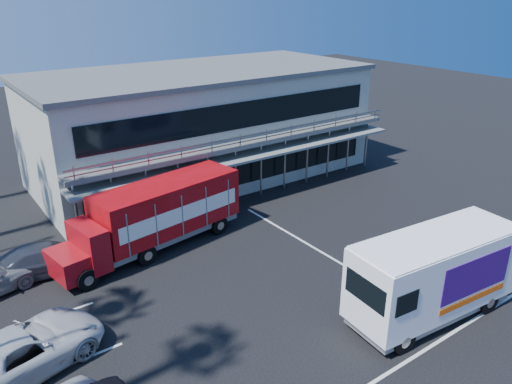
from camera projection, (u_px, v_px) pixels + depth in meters
ground at (313, 279)px, 22.63m from camera, size 120.00×120.00×0.00m
building at (202, 123)px, 34.08m from camera, size 22.40×12.00×7.30m
red_truck at (157, 214)px, 24.74m from camera, size 10.11×3.88×3.32m
white_van at (434, 274)px, 19.46m from camera, size 7.42×3.11×3.53m
parked_car_c at (21, 352)px, 16.90m from camera, size 6.23×4.12×1.59m
parked_car_d at (48, 258)px, 22.93m from camera, size 5.13×2.59×1.43m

